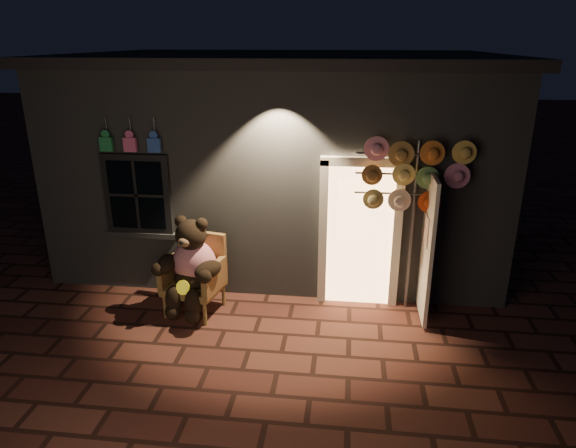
# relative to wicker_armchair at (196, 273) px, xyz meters

# --- Properties ---
(ground) EXTENTS (60.00, 60.00, 0.00)m
(ground) POSITION_rel_wicker_armchair_xyz_m (0.93, -0.97, -0.56)
(ground) COLOR brown
(ground) RESTS_ON ground
(shop_building) EXTENTS (7.30, 5.95, 3.51)m
(shop_building) POSITION_rel_wicker_armchair_xyz_m (0.94, 3.02, 1.18)
(shop_building) COLOR slate
(shop_building) RESTS_ON ground
(wicker_armchair) EXTENTS (0.88, 0.83, 1.11)m
(wicker_armchair) POSITION_rel_wicker_armchair_xyz_m (0.00, 0.00, 0.00)
(wicker_armchair) COLOR olive
(wicker_armchair) RESTS_ON ground
(teddy_bear) EXTENTS (0.99, 0.86, 1.39)m
(teddy_bear) POSITION_rel_wicker_armchair_xyz_m (-0.02, -0.14, 0.18)
(teddy_bear) COLOR red
(teddy_bear) RESTS_ON ground
(hat_rack) EXTENTS (1.49, 0.22, 2.47)m
(hat_rack) POSITION_rel_wicker_armchair_xyz_m (2.93, 0.31, 1.44)
(hat_rack) COLOR #59595E
(hat_rack) RESTS_ON ground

